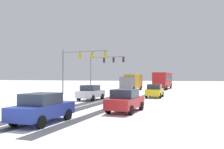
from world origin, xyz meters
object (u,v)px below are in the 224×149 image
object	(u,v)px
car_yellow_cab_lead	(155,91)
box_truck_delivery	(132,82)
traffic_signal_near_left	(80,61)
traffic_signal_far_left	(104,64)
car_white_second	(91,92)
bus_oncoming	(163,80)
car_red_third	(125,100)
car_blue_fourth	(42,108)

from	to	relation	value
car_yellow_cab_lead	box_truck_delivery	size ratio (longest dim) A/B	0.55
traffic_signal_near_left	box_truck_delivery	world-z (taller)	traffic_signal_near_left
traffic_signal_far_left	car_white_second	world-z (taller)	traffic_signal_far_left
bus_oncoming	car_yellow_cab_lead	bearing A→B (deg)	-85.59
car_red_third	car_blue_fourth	size ratio (longest dim) A/B	1.02
car_red_third	box_truck_delivery	bearing A→B (deg)	103.32
traffic_signal_near_left	car_blue_fourth	world-z (taller)	traffic_signal_near_left
car_red_third	box_truck_delivery	xyz separation A→B (m)	(-6.28, 26.51, 0.82)
box_truck_delivery	traffic_signal_near_left	bearing A→B (deg)	-110.40
car_yellow_cab_lead	car_blue_fourth	world-z (taller)	same
traffic_signal_far_left	car_red_third	bearing A→B (deg)	-65.96
car_red_third	box_truck_delivery	size ratio (longest dim) A/B	0.56
traffic_signal_near_left	car_white_second	distance (m)	9.26
traffic_signal_far_left	car_yellow_cab_lead	distance (m)	16.30
traffic_signal_far_left	car_white_second	xyz separation A→B (m)	(4.83, -16.86, -4.00)
traffic_signal_far_left	bus_oncoming	xyz separation A→B (m)	(9.29, 9.83, -2.82)
traffic_signal_far_left	bus_oncoming	distance (m)	13.81
car_white_second	car_red_third	xyz separation A→B (m)	(6.06, -7.55, 0.00)
car_yellow_cab_lead	car_white_second	size ratio (longest dim) A/B	1.00
car_blue_fourth	box_truck_delivery	bearing A→B (deg)	95.67
car_yellow_cab_lead	bus_oncoming	xyz separation A→B (m)	(-1.64, 21.25, 1.18)
car_yellow_cab_lead	car_blue_fourth	distance (m)	18.77
car_white_second	car_yellow_cab_lead	bearing A→B (deg)	41.73
traffic_signal_near_left	car_white_second	xyz separation A→B (m)	(4.70, -6.90, -4.01)
car_white_second	car_blue_fourth	world-z (taller)	same
car_yellow_cab_lead	car_blue_fourth	bearing A→B (deg)	-99.60
car_red_third	bus_oncoming	xyz separation A→B (m)	(-1.60, 34.24, 1.18)
traffic_signal_near_left	bus_oncoming	xyz separation A→B (m)	(9.16, 19.79, -2.83)
car_white_second	car_red_third	world-z (taller)	same
car_white_second	traffic_signal_near_left	bearing A→B (deg)	124.28
traffic_signal_near_left	traffic_signal_far_left	bearing A→B (deg)	90.72
car_yellow_cab_lead	bus_oncoming	distance (m)	21.35
bus_oncoming	box_truck_delivery	bearing A→B (deg)	-121.17
traffic_signal_near_left	car_red_third	world-z (taller)	traffic_signal_near_left
car_red_third	traffic_signal_far_left	bearing A→B (deg)	114.04
car_red_third	car_blue_fourth	xyz separation A→B (m)	(-3.10, -5.52, 0.00)
car_red_third	car_blue_fourth	distance (m)	6.33
traffic_signal_near_left	box_truck_delivery	size ratio (longest dim) A/B	0.96
traffic_signal_far_left	traffic_signal_near_left	xyz separation A→B (m)	(0.12, -9.96, 0.01)
traffic_signal_far_left	bus_oncoming	bearing A→B (deg)	46.63
car_white_second	traffic_signal_far_left	bearing A→B (deg)	105.98
car_yellow_cab_lead	car_blue_fourth	xyz separation A→B (m)	(-3.13, -18.51, 0.00)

